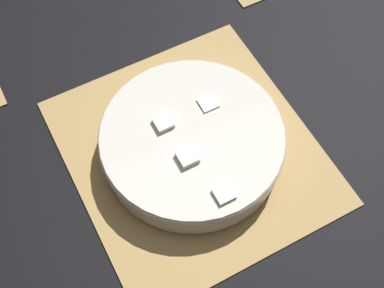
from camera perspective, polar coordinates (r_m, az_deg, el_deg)
ground_plane at (r=0.88m, az=-0.00°, el=-0.88°), size 6.00×6.00×0.00m
bamboo_mat_center at (r=0.88m, az=-0.00°, el=-0.78°), size 0.42×0.38×0.01m
fruit_salad_bowl at (r=0.85m, az=0.01°, el=0.32°), size 0.29×0.29×0.06m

